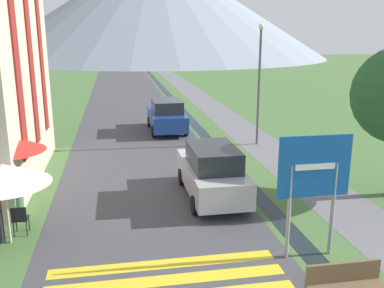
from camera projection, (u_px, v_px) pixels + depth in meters
ground_plane at (177, 127)px, 25.29m from camera, size 160.00×160.00×0.00m
road at (128, 102)px, 34.39m from camera, size 6.40×60.00×0.01m
footpath at (203, 100)px, 35.43m from camera, size 2.20×60.00×0.01m
drainage_channel at (174, 101)px, 35.02m from camera, size 0.60×60.00×0.00m
mountain_distant at (155, 4)px, 95.27m from camera, size 75.49×75.49×23.36m
road_sign at (314, 178)px, 10.21m from camera, size 1.82×0.11×3.11m
parked_car_near at (212, 172)px, 14.33m from camera, size 1.82×4.33×1.82m
parked_car_far at (167, 116)px, 24.04m from camera, size 1.94×4.39×1.82m
cafe_chair_far_left at (21, 184)px, 14.32m from camera, size 0.40×0.40×0.85m
cafe_chair_near_left at (20, 218)px, 11.70m from camera, size 0.40×0.40×0.85m
cafe_umbrella_front_white at (3, 174)px, 10.92m from camera, size 2.39×2.39×2.19m
cafe_umbrella_middle_red at (6, 144)px, 13.18m from camera, size 2.38×2.38×2.36m
person_seated_near at (18, 200)px, 12.54m from camera, size 0.32×0.32×1.22m
streetlamp at (259, 76)px, 20.64m from camera, size 0.28×0.28×5.85m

